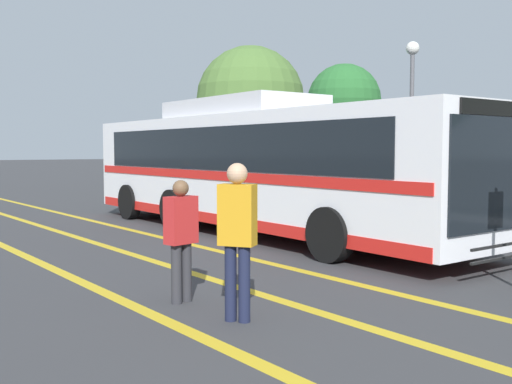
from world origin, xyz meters
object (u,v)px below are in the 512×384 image
object	(u,v)px
pedestrian_2	(181,234)
pedestrian_0	(237,231)
parked_car_0	(176,180)
parked_car_2	(396,196)
tree_0	(250,100)
street_lamp	(412,94)
tree_1	(344,101)
transit_bus	(255,166)
parked_car_1	(263,188)

from	to	relation	value
pedestrian_2	pedestrian_0	bearing A→B (deg)	-96.59
parked_car_0	parked_car_2	distance (m)	11.57
tree_0	pedestrian_2	bearing A→B (deg)	-39.51
street_lamp	pedestrian_2	bearing A→B (deg)	-64.38
tree_0	tree_1	world-z (taller)	tree_0
street_lamp	tree_1	bearing A→B (deg)	172.09
parked_car_0	pedestrian_0	xyz separation A→B (m)	(16.60, -8.75, 0.36)
transit_bus	tree_1	world-z (taller)	tree_1
street_lamp	parked_car_0	bearing A→B (deg)	-160.35
transit_bus	street_lamp	size ratio (longest dim) A/B	2.31
parked_car_0	pedestrian_2	bearing A→B (deg)	57.75
parked_car_1	pedestrian_0	xyz separation A→B (m)	(10.72, -8.83, 0.39)
parked_car_0	parked_car_2	size ratio (longest dim) A/B	0.97
parked_car_0	pedestrian_0	bearing A→B (deg)	59.70
transit_bus	pedestrian_0	xyz separation A→B (m)	(5.83, -4.75, -0.55)
parked_car_2	parked_car_1	bearing A→B (deg)	-86.12
tree_1	pedestrian_2	bearing A→B (deg)	-53.49
parked_car_0	street_lamp	size ratio (longest dim) A/B	0.82
tree_0	pedestrian_0	bearing A→B (deg)	-37.46
street_lamp	tree_0	world-z (taller)	tree_0
tree_1	street_lamp	bearing A→B (deg)	-7.91
parked_car_0	tree_1	size ratio (longest dim) A/B	0.87
parked_car_1	street_lamp	size ratio (longest dim) A/B	0.87
tree_0	transit_bus	bearing A→B (deg)	-36.59
parked_car_1	tree_0	size ratio (longest dim) A/B	0.69
pedestrian_0	tree_0	bearing A→B (deg)	108.53
pedestrian_2	tree_0	bearing A→B (deg)	40.32
parked_car_1	tree_1	world-z (taller)	tree_1
parked_car_2	tree_1	distance (m)	7.34
transit_bus	tree_0	size ratio (longest dim) A/B	1.83
transit_bus	parked_car_1	bearing A→B (deg)	-128.91
transit_bus	parked_car_2	world-z (taller)	transit_bus
street_lamp	tree_1	world-z (taller)	street_lamp
street_lamp	tree_0	size ratio (longest dim) A/B	0.80
pedestrian_2	street_lamp	bearing A→B (deg)	15.45
parked_car_1	parked_car_2	size ratio (longest dim) A/B	1.02
tree_1	pedestrian_0	bearing A→B (deg)	-50.11
transit_bus	pedestrian_2	bearing A→B (deg)	45.03
transit_bus	pedestrian_0	bearing A→B (deg)	51.76
transit_bus	parked_car_1	size ratio (longest dim) A/B	2.64
transit_bus	parked_car_1	xyz separation A→B (m)	(-4.90, 4.08, -0.94)
parked_car_2	pedestrian_2	bearing A→B (deg)	25.46
parked_car_1	tree_1	xyz separation A→B (m)	(0.14, 3.83, 3.16)
parked_car_1	tree_0	world-z (taller)	tree_0
pedestrian_0	parked_car_2	bearing A→B (deg)	85.26
street_lamp	parked_car_2	bearing A→B (deg)	-57.96
parked_car_0	street_lamp	bearing A→B (deg)	107.13
parked_car_1	pedestrian_0	distance (m)	13.90
parked_car_1	tree_1	size ratio (longest dim) A/B	0.92
parked_car_0	parked_car_1	distance (m)	5.88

